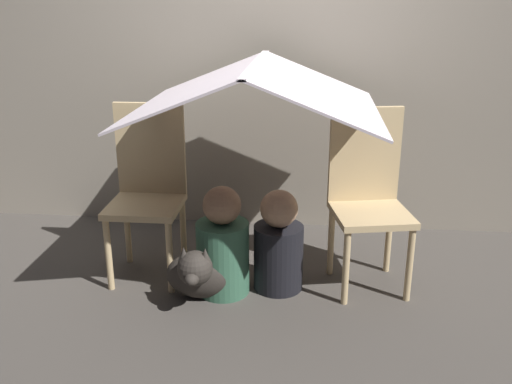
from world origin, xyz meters
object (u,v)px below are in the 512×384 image
Objects in this scene: person_front at (223,247)px; person_second at (278,246)px; chair_left at (148,186)px; chair_right at (368,193)px; dog at (199,273)px.

person_front is 1.06× the size of person_second.
person_front reaches higher than person_second.
person_front is at bearing -25.65° from chair_left.
chair_left is 1.71× the size of person_second.
chair_right is 0.57m from person_second.
chair_left is 1.61× the size of person_front.
dog is at bearing -43.85° from chair_left.
chair_left is at bearing 136.68° from dog.
person_second is (0.30, 0.07, -0.01)m from person_front.
person_front is (0.46, -0.22, -0.26)m from chair_left.
chair_left is 1.00× the size of chair_right.
dog is (-0.41, -0.19, -0.09)m from person_second.
person_front is 1.61× the size of dog.
person_front is 0.19m from dog.
chair_left reaches higher than dog.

